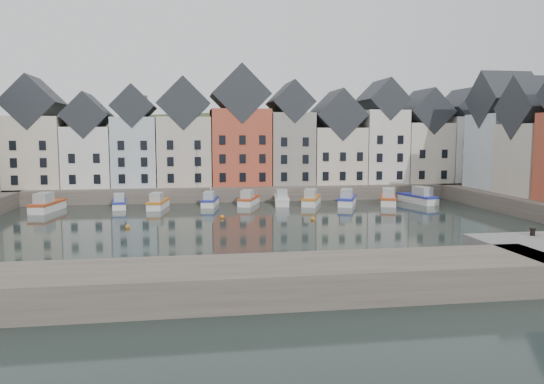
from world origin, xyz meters
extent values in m
plane|color=black|center=(0.00, 0.00, 0.00)|extent=(260.00, 260.00, 0.00)
cube|color=#50463D|center=(0.00, 30.00, 1.00)|extent=(90.00, 16.00, 2.00)
cube|color=#50463D|center=(-10.00, -22.00, 1.00)|extent=(50.00, 6.00, 2.00)
ellipsoid|color=#26361B|center=(0.00, 56.00, -18.00)|extent=(153.60, 70.40, 64.00)
sphere|color=black|center=(-13.94, 50.93, 8.70)|extent=(5.77, 5.77, 5.77)
sphere|color=black|center=(24.86, 60.75, 8.12)|extent=(5.27, 5.27, 5.27)
sphere|color=black|center=(31.82, 54.20, 7.88)|extent=(5.07, 5.07, 5.07)
sphere|color=black|center=(14.28, 55.19, 7.82)|extent=(5.01, 5.01, 5.01)
sphere|color=black|center=(-37.67, 56.61, 6.57)|extent=(3.94, 3.94, 3.94)
sphere|color=black|center=(28.33, 60.25, 8.05)|extent=(5.21, 5.21, 5.21)
sphere|color=black|center=(1.99, 58.64, 8.32)|extent=(5.45, 5.45, 5.45)
sphere|color=black|center=(37.80, 48.31, 7.21)|extent=(4.49, 4.49, 4.49)
cube|color=beige|center=(-29.17, 28.00, 7.04)|extent=(7.67, 8.00, 10.07)
cube|color=#22252A|center=(-29.17, 28.00, 13.97)|extent=(7.67, 8.16, 7.67)
cube|color=white|center=(-21.90, 28.00, 6.30)|extent=(6.56, 8.00, 8.61)
cube|color=#22252A|center=(-21.90, 28.00, 12.23)|extent=(6.56, 8.16, 6.56)
cube|color=silver|center=(-15.37, 28.00, 7.01)|extent=(6.20, 8.00, 10.02)
cube|color=#22252A|center=(-15.37, 28.00, 13.55)|extent=(6.20, 8.16, 6.20)
cube|color=beige|center=(-8.27, 28.00, 7.04)|extent=(7.70, 8.00, 10.08)
cube|color=#22252A|center=(-8.27, 28.00, 13.98)|extent=(7.70, 8.16, 7.70)
cube|color=#B34A33|center=(0.07, 28.00, 7.64)|extent=(8.69, 8.00, 11.28)
cube|color=#22252A|center=(0.07, 28.00, 15.43)|extent=(8.69, 8.16, 8.69)
cube|color=gray|center=(7.78, 28.00, 7.39)|extent=(6.43, 8.00, 10.78)
cube|color=#22252A|center=(7.78, 28.00, 14.37)|extent=(6.43, 8.16, 6.43)
cube|color=beige|center=(15.08, 28.00, 6.28)|extent=(7.88, 8.00, 8.56)
cube|color=#22252A|center=(15.08, 28.00, 12.51)|extent=(7.88, 8.16, 7.88)
cube|color=silver|center=(22.42, 28.00, 7.64)|extent=(6.50, 8.00, 11.27)
cube|color=#22252A|center=(22.42, 28.00, 14.88)|extent=(6.50, 8.16, 6.50)
cube|color=beige|center=(29.43, 28.00, 6.66)|extent=(7.23, 8.00, 9.32)
cube|color=#22252A|center=(29.43, 28.00, 13.11)|extent=(7.23, 8.16, 7.23)
cube|color=white|center=(36.28, 28.00, 7.16)|extent=(6.18, 8.00, 10.32)
cube|color=#22252A|center=(36.28, 28.00, 13.85)|extent=(6.18, 8.16, 6.18)
cube|color=silver|center=(36.00, 16.26, 7.19)|extent=(7.47, 8.00, 10.38)
cube|color=#22252A|center=(36.00, 16.26, 14.36)|extent=(7.62, 8.00, 8.00)
cube|color=beige|center=(36.00, 8.26, 6.44)|extent=(8.14, 8.00, 8.89)
cube|color=#22252A|center=(36.00, 8.26, 12.87)|extent=(8.30, 8.00, 8.00)
sphere|color=#C06A16|center=(-4.00, 8.00, 0.15)|extent=(0.50, 0.50, 0.50)
sphere|color=#C06A16|center=(6.00, 5.00, 0.15)|extent=(0.50, 0.50, 0.50)
sphere|color=#C06A16|center=(-14.00, 3.00, 0.15)|extent=(0.50, 0.50, 0.50)
cube|color=silver|center=(-25.26, 17.18, 0.39)|extent=(3.12, 7.01, 1.24)
cube|color=#B34019|center=(-25.26, 17.18, 1.07)|extent=(3.26, 7.16, 0.28)
cube|color=#9A9FA1|center=(-25.42, 16.18, 1.75)|extent=(2.01, 2.93, 1.35)
cube|color=silver|center=(-16.75, 18.89, 0.32)|extent=(2.24, 5.64, 1.01)
cube|color=navy|center=(-16.75, 18.89, 0.87)|extent=(2.34, 5.76, 0.23)
cube|color=#9A9FA1|center=(-16.66, 18.07, 1.42)|extent=(1.52, 2.33, 1.10)
cube|color=silver|center=(-11.67, 17.68, 0.35)|extent=(2.71, 6.15, 1.09)
cube|color=#C06A16|center=(-11.67, 17.68, 0.94)|extent=(2.83, 6.29, 0.25)
cube|color=#9A9FA1|center=(-11.82, 16.80, 1.54)|extent=(1.75, 2.57, 1.19)
cube|color=silver|center=(-4.89, 19.10, 0.33)|extent=(2.66, 5.80, 1.02)
cube|color=navy|center=(-4.89, 19.10, 0.88)|extent=(2.77, 5.92, 0.23)
cube|color=#9A9FA1|center=(-5.04, 18.28, 1.44)|extent=(1.69, 2.43, 1.12)
cylinder|color=silver|center=(-4.79, 19.65, 5.59)|extent=(0.13, 0.13, 10.24)
cube|color=silver|center=(0.40, 19.30, 0.34)|extent=(3.65, 6.14, 1.08)
cube|color=#B34019|center=(0.40, 19.30, 0.93)|extent=(3.78, 6.29, 0.25)
cube|color=#9A9FA1|center=(0.10, 18.46, 1.52)|extent=(2.09, 2.68, 1.18)
cube|color=silver|center=(4.90, 18.85, 0.35)|extent=(2.61, 6.13, 1.09)
cube|color=silver|center=(4.90, 18.85, 0.94)|extent=(2.72, 6.27, 0.25)
cube|color=#9A9FA1|center=(4.77, 17.97, 1.54)|extent=(1.71, 2.55, 1.19)
cube|color=silver|center=(8.88, 17.98, 0.36)|extent=(3.93, 6.46, 1.14)
cube|color=#C06A16|center=(8.88, 17.98, 0.98)|extent=(4.07, 6.62, 0.26)
cube|color=#9A9FA1|center=(8.55, 17.11, 1.60)|extent=(2.23, 2.83, 1.24)
cube|color=silver|center=(13.72, 17.10, 0.37)|extent=(4.18, 6.59, 1.16)
cube|color=navy|center=(13.72, 17.10, 1.00)|extent=(4.32, 6.75, 0.26)
cube|color=#9A9FA1|center=(13.36, 16.22, 1.64)|extent=(2.34, 2.91, 1.27)
cube|color=silver|center=(19.40, 16.67, 0.38)|extent=(4.07, 6.78, 1.19)
cube|color=#B34019|center=(19.40, 16.67, 1.03)|extent=(4.22, 6.94, 0.27)
cube|color=#9A9FA1|center=(19.07, 15.75, 1.68)|extent=(2.32, 2.97, 1.30)
cube|color=silver|center=(23.97, 17.22, 0.39)|extent=(3.44, 6.99, 1.23)
cube|color=navy|center=(23.97, 17.22, 1.06)|extent=(3.58, 7.15, 0.28)
cube|color=#9A9FA1|center=(24.20, 16.24, 1.73)|extent=(2.12, 2.96, 1.34)
cylinder|color=black|center=(17.85, -16.50, 2.25)|extent=(0.36, 0.36, 0.50)
cylinder|color=black|center=(17.85, -16.50, 2.52)|extent=(0.48, 0.48, 0.08)
camera|label=1|loc=(-7.79, -52.29, 9.63)|focal=35.00mm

